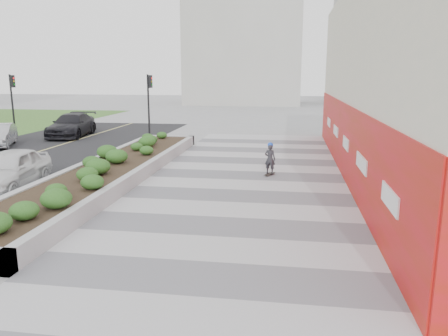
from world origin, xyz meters
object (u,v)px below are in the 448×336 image
(car_white, at_px, (9,170))
(car_dark, at_px, (72,125))
(traffic_signal_far, at_px, (13,97))
(traffic_signal_near, at_px, (149,97))
(planter, at_px, (112,168))
(skateboarder, at_px, (270,159))

(car_white, height_order, car_dark, car_dark)
(traffic_signal_far, bearing_deg, traffic_signal_near, 3.11)
(planter, xyz_separation_m, car_dark, (-7.64, 11.38, 0.36))
(skateboarder, height_order, car_white, car_white)
(skateboarder, xyz_separation_m, car_white, (-9.43, -3.72, 0.02))
(traffic_signal_near, distance_m, car_dark, 6.30)
(skateboarder, relative_size, car_white, 0.33)
(skateboarder, xyz_separation_m, car_dark, (-14.08, 9.98, 0.06))
(car_white, xyz_separation_m, car_dark, (-4.64, 13.70, 0.04))
(skateboarder, height_order, car_dark, car_dark)
(traffic_signal_far, relative_size, car_dark, 0.79)
(planter, bearing_deg, traffic_signal_near, 99.35)
(car_white, bearing_deg, car_dark, 101.27)
(car_white, relative_size, car_dark, 0.81)
(planter, relative_size, car_white, 4.15)
(traffic_signal_near, xyz_separation_m, skateboarder, (8.16, -9.10, -2.04))
(car_white, distance_m, car_dark, 14.46)
(traffic_signal_far, xyz_separation_m, car_dark, (3.29, 1.38, -1.98))
(traffic_signal_near, height_order, car_white, traffic_signal_near)
(planter, height_order, car_white, car_white)
(planter, relative_size, skateboarder, 12.74)
(traffic_signal_far, bearing_deg, car_white, -57.25)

